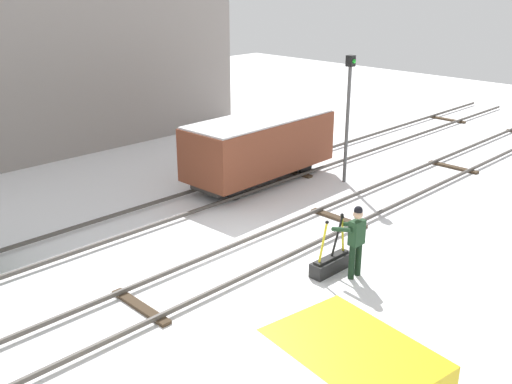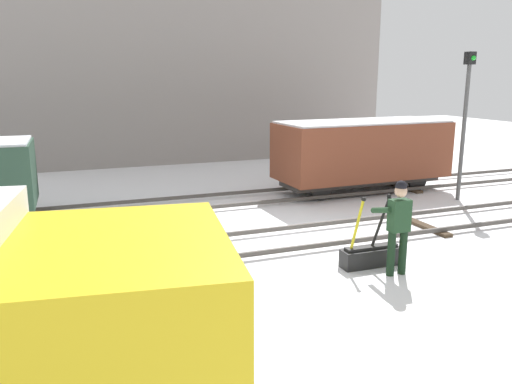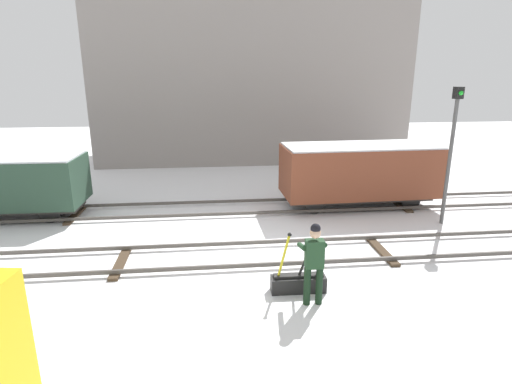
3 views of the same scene
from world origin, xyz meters
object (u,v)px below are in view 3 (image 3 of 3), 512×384
Objects in this scene: switch_lever_frame at (299,281)px; signal_post at (452,144)px; rail_worker at (314,259)px; freight_car_back_track at (359,171)px.

switch_lever_frame is 7.22m from signal_post.
switch_lever_frame is 0.98m from rail_worker.
switch_lever_frame is at bearing -122.25° from freight_car_back_track.
signal_post is 3.26m from freight_car_back_track.
rail_worker is 0.33× the size of freight_car_back_track.
switch_lever_frame is at bearing -145.67° from signal_post.
freight_car_back_track is (3.46, 5.89, 1.09)m from switch_lever_frame.
rail_worker reaches higher than switch_lever_frame.
rail_worker is at bearing -118.78° from freight_car_back_track.
switch_lever_frame is at bearing 110.77° from rail_worker.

